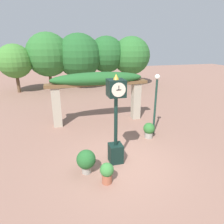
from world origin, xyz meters
TOP-DOWN VIEW (x-y plane):
  - ground_plane at (0.00, 0.00)m, footprint 60.00×60.00m
  - pedestal_clock at (-0.22, 0.21)m, footprint 0.57×0.62m
  - pergola at (0.00, 4.30)m, footprint 5.48×1.04m
  - potted_plant_near_left at (1.86, 1.73)m, footprint 0.53×0.53m
  - potted_plant_near_right at (-1.37, -0.18)m, footprint 0.65×0.65m
  - potted_plant_far_left at (-0.82, -0.87)m, footprint 0.44×0.44m
  - lamp_post at (2.29, 2.09)m, footprint 0.24×0.24m
  - tree_line at (0.53, 13.73)m, footprint 14.18×4.27m

SIDE VIEW (x-z plane):
  - ground_plane at x=0.00m, z-range 0.00..0.00m
  - potted_plant_far_left at x=-0.82m, z-range 0.04..0.74m
  - potted_plant_near_left at x=1.86m, z-range 0.03..0.76m
  - potted_plant_near_right at x=-1.37m, z-range 0.06..0.92m
  - pedestal_clock at x=-0.22m, z-range 0.05..3.34m
  - lamp_post at x=2.29m, z-range 0.38..3.29m
  - pergola at x=0.00m, z-range 0.79..3.58m
  - tree_line at x=0.53m, z-range 0.45..5.64m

